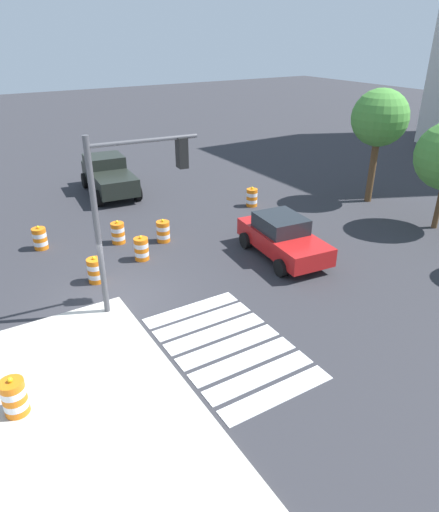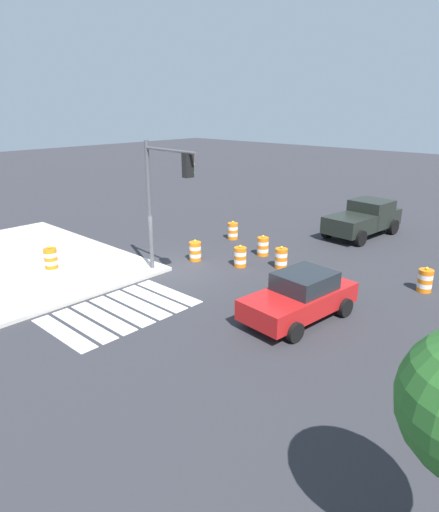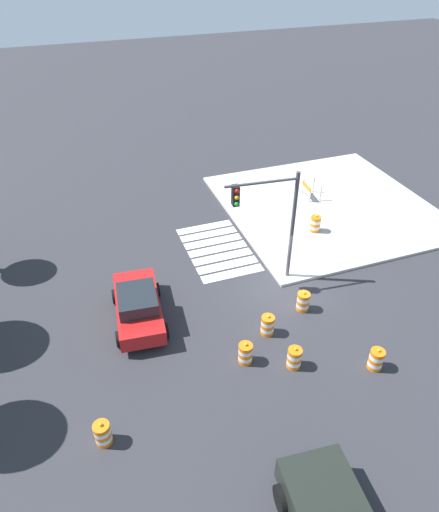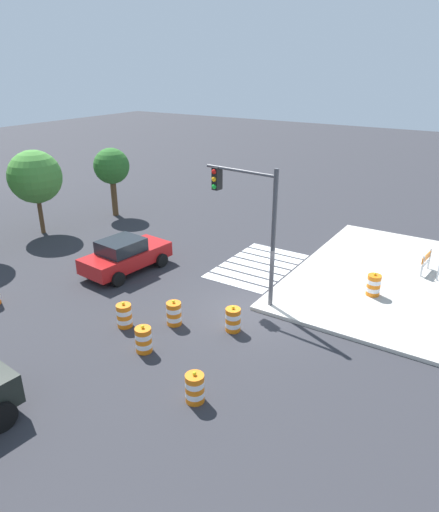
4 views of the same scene
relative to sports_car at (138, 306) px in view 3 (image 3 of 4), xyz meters
name	(u,v)px [view 3 (image 3 of 4)]	position (x,y,z in m)	size (l,w,h in m)	color
ground_plane	(281,287)	(-0.12, -6.77, -0.81)	(120.00, 120.00, 0.00)	#2D2D33
sidewalk_corner	(327,206)	(5.88, -12.77, -0.74)	(12.00, 12.00, 0.15)	#BCB7AD
crosswalk_stripes	(218,249)	(3.88, -4.97, -0.80)	(5.10, 3.20, 0.02)	silver
sports_car	(138,306)	(0.00, 0.00, 0.00)	(4.46, 2.46, 1.63)	red
traffic_barrel_near_corner	(268,325)	(-2.61, -4.90, -0.36)	(0.56, 0.56, 1.02)	orange
traffic_barrel_crosswalk_end	(376,359)	(-5.71, -8.07, -0.36)	(0.56, 0.56, 1.02)	orange
traffic_barrel_median_near	(294,358)	(-4.58, -5.13, -0.36)	(0.56, 0.56, 1.02)	orange
traffic_barrel_median_far	(303,301)	(-1.80, -7.00, -0.36)	(0.56, 0.56, 1.02)	orange
traffic_barrel_far_curb	(103,434)	(-5.36, 2.30, -0.36)	(0.56, 0.56, 1.02)	orange
traffic_barrel_lane_center	(245,353)	(-3.73, -3.44, -0.36)	(0.56, 0.56, 1.02)	orange
traffic_barrel_on_sidewalk	(315,224)	(3.55, -10.60, -0.21)	(0.56, 0.56, 1.02)	orange
construction_barricade	(309,189)	(7.12, -12.13, -0.09)	(1.31, 0.89, 1.00)	silver
traffic_light_pole	(270,211)	(0.57, -6.24, 3.10)	(0.54, 3.28, 5.50)	#4C4C51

